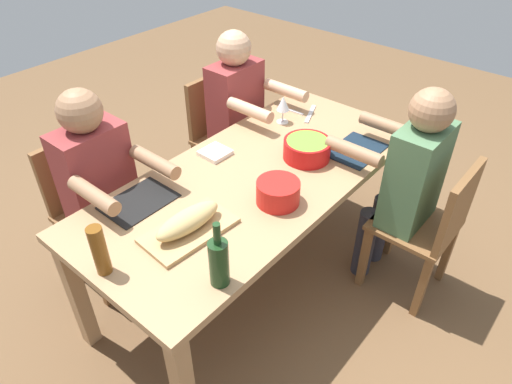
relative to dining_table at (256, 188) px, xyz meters
name	(u,v)px	position (x,y,z in m)	size (l,w,h in m)	color
ground_plane	(256,276)	(0.00, 0.00, -0.66)	(8.00, 8.00, 0.00)	brown
dining_table	(256,188)	(0.00, 0.00, 0.00)	(1.89, 0.86, 0.74)	#A87F56
chair_near_left	(221,131)	(-0.52, -0.75, -0.17)	(0.40, 0.40, 0.85)	brown
diner_near_left	(240,111)	(-0.52, -0.57, 0.04)	(0.41, 0.53, 1.20)	#2D2D38
chair_near_right	(91,204)	(0.52, -0.75, -0.17)	(0.40, 0.40, 0.85)	brown
diner_near_right	(103,185)	(0.52, -0.57, 0.04)	(0.41, 0.53, 1.20)	#2D2D38
chair_far_left	(431,225)	(-0.52, 0.75, -0.17)	(0.40, 0.40, 0.85)	brown
diner_far_left	(406,178)	(-0.52, 0.57, 0.04)	(0.41, 0.53, 1.20)	#2D2D38
serving_bowl_salad	(307,148)	(-0.29, 0.10, 0.14)	(0.25, 0.25, 0.10)	red
serving_bowl_pasta	(278,191)	(0.10, 0.22, 0.15)	(0.20, 0.20, 0.11)	red
cutting_board	(189,230)	(0.51, 0.06, 0.09)	(0.40, 0.22, 0.02)	tan
bread_loaf	(188,221)	(0.51, 0.06, 0.15)	(0.32, 0.11, 0.09)	tan
wine_bottle	(219,261)	(0.63, 0.35, 0.19)	(0.08, 0.08, 0.29)	#193819
beer_bottle	(99,250)	(0.88, -0.03, 0.19)	(0.06, 0.06, 0.22)	brown
wine_glass	(283,105)	(-0.51, -0.23, 0.20)	(0.08, 0.08, 0.17)	silver
fork_near_left	(291,111)	(-0.66, -0.27, 0.09)	(0.02, 0.17, 0.01)	silver
placemat_near_right	(139,202)	(0.52, -0.27, 0.09)	(0.32, 0.23, 0.01)	black
placemat_far_left	(356,150)	(-0.52, 0.27, 0.09)	(0.32, 0.23, 0.01)	#142333
carving_knife	(310,114)	(-0.70, -0.16, 0.09)	(0.23, 0.02, 0.01)	silver
napkin_stack	(215,153)	(0.00, -0.28, 0.10)	(0.14, 0.14, 0.02)	white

